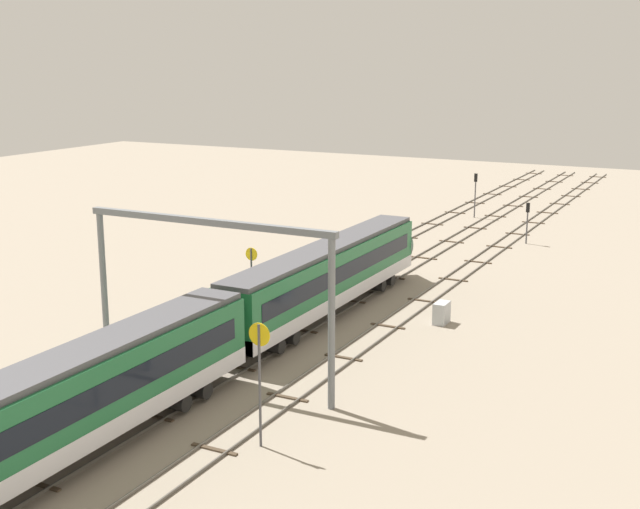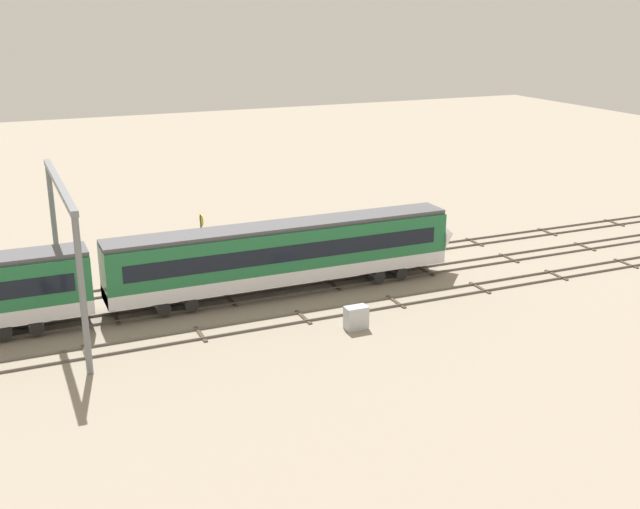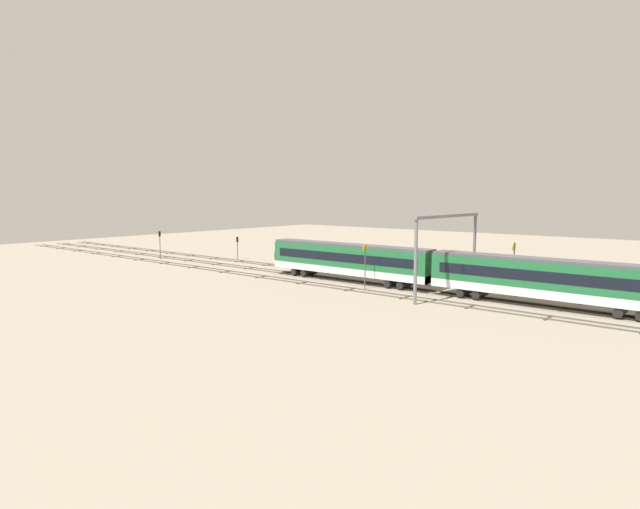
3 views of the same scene
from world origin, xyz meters
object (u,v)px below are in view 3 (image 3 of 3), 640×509
at_px(signal_light_trackside_approach, 160,241).
at_px(relay_cabinet, 370,268).
at_px(overhead_gantry, 448,237).
at_px(speed_sign_near_foreground, 514,259).
at_px(signal_light_trackside_departure, 237,245).
at_px(speed_sign_mid_trackside, 365,261).

height_order(signal_light_trackside_approach, relay_cabinet, signal_light_trackside_approach).
height_order(overhead_gantry, speed_sign_near_foreground, overhead_gantry).
distance_m(overhead_gantry, relay_cabinet, 18.49).
bearing_deg(signal_light_trackside_departure, overhead_gantry, 171.46).
xyz_separation_m(speed_sign_near_foreground, relay_cabinet, (21.09, -1.24, -3.18)).
bearing_deg(speed_sign_mid_trackside, signal_light_trackside_approach, -1.48).
xyz_separation_m(speed_sign_near_foreground, signal_light_trackside_approach, (59.22, 8.26, -0.71)).
relative_size(speed_sign_mid_trackside, signal_light_trackside_departure, 1.37).
height_order(speed_sign_near_foreground, signal_light_trackside_approach, speed_sign_near_foreground).
height_order(speed_sign_near_foreground, relay_cabinet, speed_sign_near_foreground).
height_order(overhead_gantry, signal_light_trackside_approach, overhead_gantry).
bearing_deg(relay_cabinet, overhead_gantry, 154.56).
xyz_separation_m(overhead_gantry, relay_cabinet, (15.84, -7.54, -5.86)).
bearing_deg(signal_light_trackside_approach, relay_cabinet, -166.02).
bearing_deg(speed_sign_near_foreground, signal_light_trackside_departure, -0.21).
bearing_deg(signal_light_trackside_approach, speed_sign_mid_trackside, 178.52).
height_order(signal_light_trackside_departure, relay_cabinet, signal_light_trackside_departure).
relative_size(overhead_gantry, speed_sign_mid_trackside, 2.80).
xyz_separation_m(overhead_gantry, speed_sign_near_foreground, (-5.25, -6.30, -2.68)).
xyz_separation_m(speed_sign_near_foreground, speed_sign_mid_trackside, (14.46, 9.41, -0.48)).
bearing_deg(signal_light_trackside_approach, overhead_gantry, -177.92).
distance_m(speed_sign_mid_trackside, signal_light_trackside_departure, 35.26).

